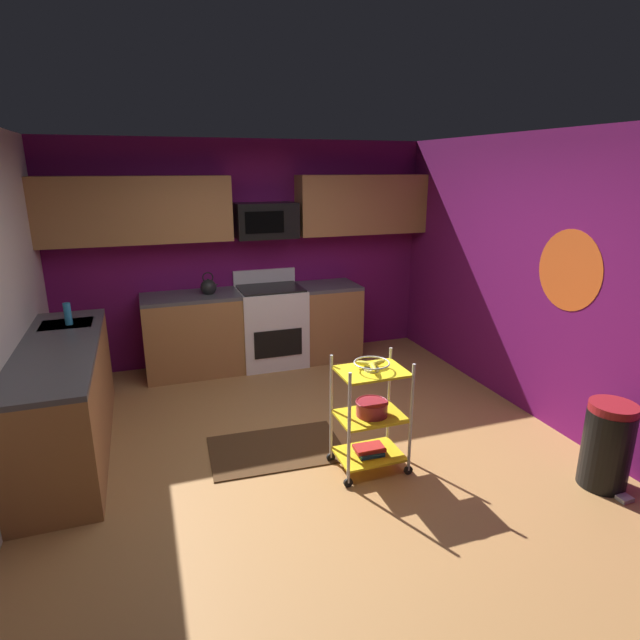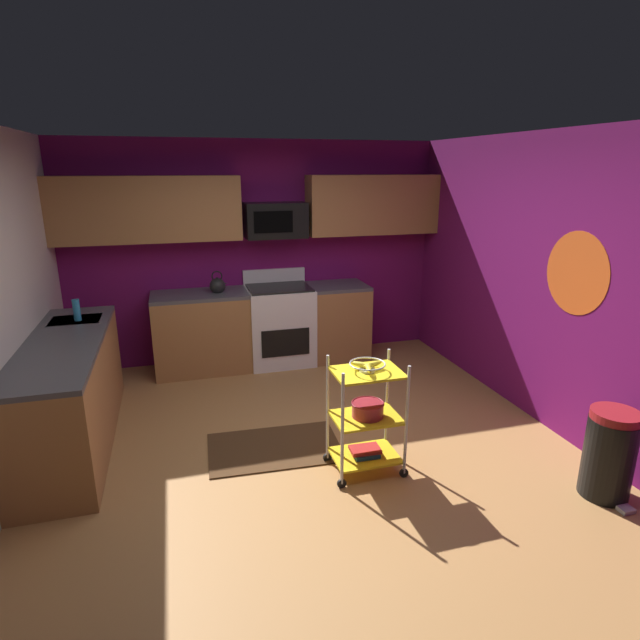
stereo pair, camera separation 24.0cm
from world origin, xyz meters
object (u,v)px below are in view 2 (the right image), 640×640
Objects in this scene: microwave at (275,220)px; book_stack at (365,451)px; mixing_bowl_large at (368,409)px; oven_range at (280,324)px; trash_can at (609,454)px; fruit_bowl at (367,365)px; kettle at (218,286)px; rolling_cart at (366,417)px; dish_soap_bottle at (77,310)px.

microwave is 3.02m from book_stack.
oven_range is at bearing 93.92° from mixing_bowl_large.
microwave reaches higher than oven_range.
trash_can reaches higher than mixing_bowl_large.
mixing_bowl_large is (0.01, 0.00, -0.36)m from fruit_bowl.
mixing_bowl_large is at bearing 0.00° from book_stack.
rolling_cart is at bearing -70.79° from kettle.
trash_can is at bearing -26.67° from fruit_bowl.
oven_range reaches higher than mixing_bowl_large.
oven_range reaches higher than book_stack.
trash_can is (1.55, -0.78, 0.17)m from book_stack.
trash_can is (1.55, -0.78, -0.55)m from fruit_bowl.
book_stack is at bearing -63.43° from rolling_cart.
fruit_bowl is 1.13× the size of book_stack.
dish_soap_bottle reaches higher than book_stack.
mixing_bowl_large is at bearing 153.15° from trash_can.
fruit_bowl reaches higher than book_stack.
kettle is 1.57m from dish_soap_bottle.
microwave is 2.35m from dish_soap_bottle.
oven_range is at bearing 93.64° from book_stack.
microwave reaches higher than kettle.
kettle is 0.40× the size of trash_can.
oven_range is 4.17× the size of kettle.
fruit_bowl is at bearing -37.41° from dish_soap_bottle.
fruit_bowl is 1.82m from trash_can.
microwave is 2.86m from mixing_bowl_large.
microwave is at bearing 93.50° from fruit_bowl.
microwave reaches higher than fruit_bowl.
oven_range is at bearing 21.02° from dish_soap_bottle.
trash_can is (3.77, -2.48, -0.69)m from dish_soap_bottle.
mixing_bowl_large is (0.01, -0.00, 0.07)m from rolling_cart.
rolling_cart is at bearing 63.43° from fruit_bowl.
rolling_cart reaches higher than mixing_bowl_large.
mixing_bowl_large is (0.17, -2.49, 0.04)m from oven_range.
oven_range reaches higher than rolling_cart.
dish_soap_bottle is at bearing 142.59° from fruit_bowl.
mixing_bowl_large is at bearing -86.08° from oven_range.
book_stack is 2.76m from kettle.
mixing_bowl_large is at bearing -0.00° from rolling_cart.
kettle is at bearing 109.21° from rolling_cart.
book_stack is at bearing 153.33° from trash_can.
rolling_cart is 1.74m from trash_can.
kettle is at bearing 126.52° from trash_can.
rolling_cart is 2.85m from dish_soap_bottle.
trash_can is (1.71, -3.27, -0.15)m from oven_range.
oven_range reaches higher than fruit_bowl.
microwave is 2.78× the size of mixing_bowl_large.
microwave is at bearing 93.50° from rolling_cart.
dish_soap_bottle is 0.30× the size of trash_can.
book_stack is at bearing 180.00° from mixing_bowl_large.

